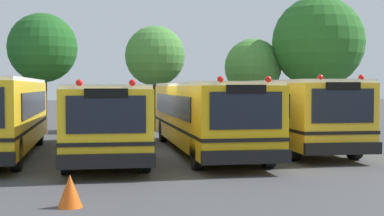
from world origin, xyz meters
TOP-DOWN VIEW (x-y plane):
  - ground_plane at (0.00, 0.00)m, footprint 160.00×160.00m
  - school_bus_1 at (-1.71, -0.25)m, footprint 2.70×11.70m
  - school_bus_2 at (1.88, -0.15)m, footprint 2.58×11.61m
  - school_bus_3 at (5.31, 0.04)m, footprint 2.66×9.29m
  - tree_1 at (-4.62, 8.46)m, footprint 3.43×3.43m
  - tree_2 at (1.37, 10.17)m, footprint 3.28×3.28m
  - tree_3 at (6.85, 10.17)m, footprint 3.22×3.22m
  - tree_4 at (10.03, 8.82)m, footprint 5.05×5.05m
  - traffic_cone at (-2.63, -8.73)m, footprint 0.49×0.49m

SIDE VIEW (x-z plane):
  - ground_plane at x=0.00m, z-range 0.00..0.00m
  - traffic_cone at x=-2.63m, z-range 0.00..0.65m
  - school_bus_1 at x=-1.71m, z-range 0.07..2.64m
  - school_bus_2 at x=1.88m, z-range 0.07..2.73m
  - school_bus_3 at x=5.31m, z-range 0.07..2.81m
  - tree_3 at x=6.85m, z-range 0.97..6.06m
  - tree_2 at x=1.37m, z-range 1.21..6.91m
  - tree_1 at x=-4.62m, z-range 1.36..7.38m
  - tree_4 at x=10.03m, z-range 1.24..8.59m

